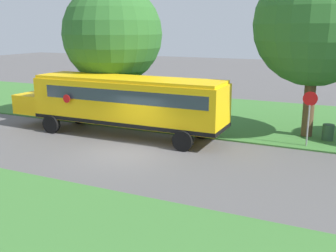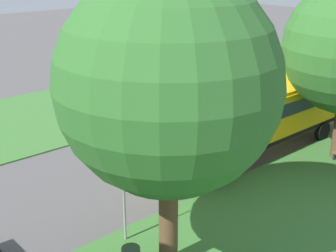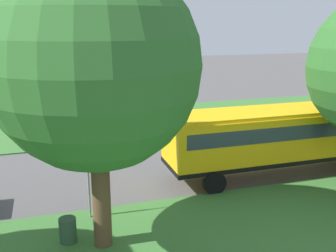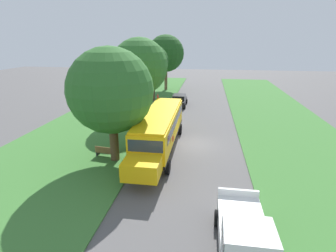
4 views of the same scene
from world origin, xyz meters
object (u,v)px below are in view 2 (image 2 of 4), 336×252
(oak_tree_roadside_mid, at_px, (168,85))
(pickup_truck, at_px, (291,75))
(school_bus, at_px, (257,115))
(stop_sign, at_px, (124,196))

(oak_tree_roadside_mid, bearing_deg, pickup_truck, -65.00)
(oak_tree_roadside_mid, bearing_deg, school_bus, -67.29)
(pickup_truck, bearing_deg, oak_tree_roadside_mid, 115.00)
(school_bus, xyz_separation_m, pickup_truck, (5.43, -10.73, -0.85))
(pickup_truck, distance_m, stop_sign, 21.23)
(pickup_truck, xyz_separation_m, oak_tree_roadside_mid, (-9.18, 19.68, 4.72))
(school_bus, distance_m, pickup_truck, 12.06)
(pickup_truck, height_order, stop_sign, stop_sign)
(school_bus, height_order, stop_sign, school_bus)
(oak_tree_roadside_mid, relative_size, stop_sign, 3.27)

